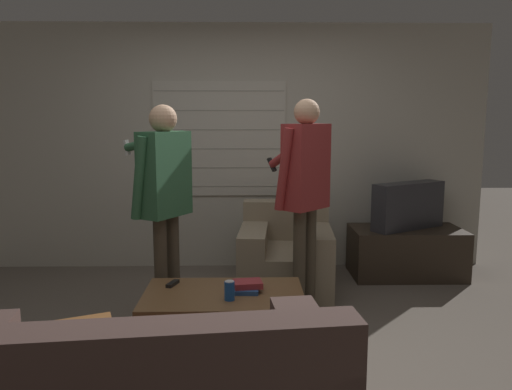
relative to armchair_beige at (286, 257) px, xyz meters
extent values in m
plane|color=#665B51|center=(-0.44, -1.22, -0.32)|extent=(16.00, 16.00, 0.00)
cube|color=#BCB7A8|center=(-0.44, 0.81, 0.96)|extent=(5.20, 0.06, 2.55)
cube|color=beige|center=(-0.64, 0.77, 1.05)|extent=(1.37, 0.02, 1.19)
cube|color=gray|center=(-0.64, 0.76, 0.56)|extent=(1.34, 0.00, 0.01)
cube|color=gray|center=(-0.64, 0.76, 0.76)|extent=(1.34, 0.00, 0.01)
cube|color=gray|center=(-0.64, 0.76, 0.95)|extent=(1.34, 0.00, 0.01)
cube|color=gray|center=(-0.64, 0.76, 1.15)|extent=(1.34, 0.00, 0.01)
cube|color=gray|center=(-0.64, 0.76, 1.35)|extent=(1.34, 0.00, 0.01)
cube|color=gray|center=(-0.64, 0.76, 1.55)|extent=(1.34, 0.00, 0.01)
cube|color=#4C3833|center=(-0.82, -2.65, 0.28)|extent=(1.84, 0.39, 0.40)
cube|color=#4C3833|center=(-0.06, -2.21, 0.17)|extent=(0.34, 0.94, 0.18)
cube|color=#935B2D|center=(-1.18, -2.28, 0.18)|extent=(0.42, 0.34, 0.37)
cube|color=gray|center=(0.00, -0.05, -0.11)|extent=(0.89, 0.98, 0.42)
cube|color=gray|center=(0.02, 0.31, 0.29)|extent=(0.83, 0.26, 0.37)
cube|color=gray|center=(0.29, -0.07, 0.19)|extent=(0.31, 0.93, 0.19)
cube|color=gray|center=(-0.29, -0.02, 0.19)|extent=(0.31, 0.93, 0.19)
cube|color=brown|center=(-0.52, -1.27, 0.10)|extent=(1.07, 0.65, 0.04)
cylinder|color=brown|center=(-1.01, -0.99, -0.12)|extent=(0.04, 0.04, 0.39)
cylinder|color=brown|center=(-0.02, -0.99, -0.12)|extent=(0.04, 0.04, 0.39)
cylinder|color=brown|center=(-1.01, -1.56, -0.12)|extent=(0.04, 0.04, 0.39)
cylinder|color=brown|center=(-0.02, -1.56, -0.12)|extent=(0.04, 0.04, 0.39)
cube|color=#33281E|center=(1.26, 0.40, -0.07)|extent=(1.10, 0.59, 0.49)
cube|color=#2D2D33|center=(1.26, 0.40, 0.41)|extent=(0.81, 0.58, 0.47)
cube|color=navy|center=(1.21, 0.49, 0.41)|extent=(0.61, 0.35, 0.38)
cylinder|color=#4C4233|center=(-1.02, -0.79, 0.11)|extent=(0.10, 0.10, 0.85)
cylinder|color=#4C4233|center=(-0.94, -0.66, 0.11)|extent=(0.10, 0.10, 0.85)
cube|color=#336642|center=(-0.98, -0.72, 0.85)|extent=(0.39, 0.46, 0.64)
sphere|color=tan|center=(-0.98, -0.72, 1.27)|extent=(0.21, 0.21, 0.21)
cylinder|color=#336642|center=(-1.13, -0.90, 0.84)|extent=(0.17, 0.14, 0.61)
cylinder|color=#336642|center=(-1.11, -0.37, 1.08)|extent=(0.56, 0.37, 0.19)
cube|color=white|center=(-1.37, -0.22, 1.02)|extent=(0.06, 0.06, 0.13)
cylinder|color=#4C4233|center=(0.05, -0.66, 0.12)|extent=(0.10, 0.10, 0.88)
cylinder|color=#4C4233|center=(0.15, -0.56, 0.12)|extent=(0.10, 0.10, 0.88)
cube|color=maroon|center=(0.10, -0.61, 0.90)|extent=(0.41, 0.42, 0.66)
sphere|color=tan|center=(0.10, -0.61, 1.32)|extent=(0.20, 0.20, 0.20)
cylinder|color=maroon|center=(-0.08, -0.73, 0.89)|extent=(0.17, 0.16, 0.63)
cylinder|color=maroon|center=(0.06, -0.27, 1.03)|extent=(0.46, 0.44, 0.39)
cube|color=black|center=(-0.14, -0.09, 0.86)|extent=(0.09, 0.09, 0.12)
cube|color=#284C89|center=(-0.38, -1.25, 0.13)|extent=(0.20, 0.18, 0.03)
cube|color=maroon|center=(-0.35, -1.24, 0.17)|extent=(0.21, 0.17, 0.04)
cylinder|color=#194C9E|center=(-0.47, -1.40, 0.18)|extent=(0.07, 0.07, 0.12)
cylinder|color=silver|center=(-0.47, -1.40, 0.24)|extent=(0.06, 0.06, 0.00)
cube|color=black|center=(-0.88, -1.11, 0.13)|extent=(0.08, 0.14, 0.02)
camera|label=1|loc=(-0.37, -4.47, 1.27)|focal=35.00mm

